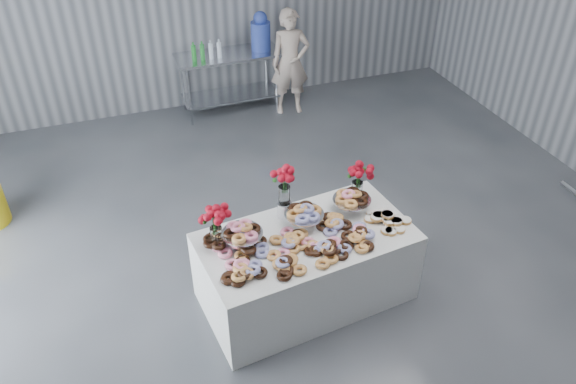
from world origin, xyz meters
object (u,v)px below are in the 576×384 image
Objects in this scene: water_jug at (261,32)px; person at (290,62)px; prep_table at (229,72)px; display_table at (306,267)px.

water_jug is 0.36× the size of person.
prep_table is 0.98× the size of person.
water_jug is at bearing 147.82° from person.
prep_table is 0.73m from water_jug.
water_jug is at bearing 78.20° from display_table.
person reaches higher than water_jug.
prep_table is (0.33, 3.97, 0.24)m from display_table.
display_table is 4.12m from water_jug.
water_jug reaches higher than prep_table.
display_table is at bearing -101.80° from water_jug.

